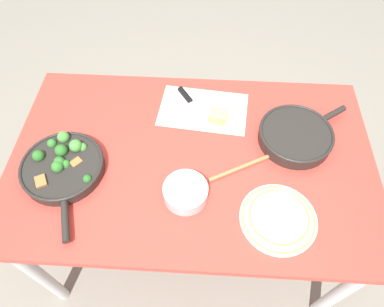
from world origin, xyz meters
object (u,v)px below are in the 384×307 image
object	(u,v)px
skillet_eggs	(296,136)
grater_knife	(190,102)
skillet_broccoli	(63,166)
wooden_spoon	(266,157)
prep_bowl_steel	(186,192)
cheese_block	(218,117)
dinner_plate_stack	(278,218)

from	to	relation	value
skillet_eggs	grater_knife	size ratio (longest dim) A/B	1.59
grater_knife	skillet_broccoli	bearing A→B (deg)	-84.85
wooden_spoon	prep_bowl_steel	distance (m)	0.32
cheese_block	prep_bowl_steel	distance (m)	0.35
cheese_block	skillet_broccoli	bearing A→B (deg)	26.08
cheese_block	dinner_plate_stack	distance (m)	0.45
grater_knife	dinner_plate_stack	world-z (taller)	dinner_plate_stack
wooden_spoon	prep_bowl_steel	world-z (taller)	prep_bowl_steel
skillet_broccoli	skillet_eggs	xyz separation A→B (m)	(-0.82, -0.18, 0.00)
skillet_eggs	prep_bowl_steel	distance (m)	0.47
skillet_eggs	cheese_block	distance (m)	0.30
wooden_spoon	prep_bowl_steel	size ratio (longest dim) A/B	2.27
prep_bowl_steel	dinner_plate_stack	bearing A→B (deg)	167.23
skillet_broccoli	dinner_plate_stack	size ratio (longest dim) A/B	1.67
cheese_block	grater_knife	bearing A→B (deg)	-36.67
wooden_spoon	dinner_plate_stack	distance (m)	0.24
skillet_broccoli	skillet_eggs	size ratio (longest dim) A/B	1.20
cheese_block	skillet_eggs	bearing A→B (deg)	164.41
dinner_plate_stack	skillet_broccoli	bearing A→B (deg)	-11.23
skillet_eggs	skillet_broccoli	bearing A→B (deg)	157.21
skillet_eggs	prep_bowl_steel	bearing A→B (deg)	178.36
skillet_eggs	grater_knife	world-z (taller)	skillet_eggs
cheese_block	prep_bowl_steel	size ratio (longest dim) A/B	0.54
skillet_broccoli	skillet_eggs	distance (m)	0.84
cheese_block	prep_bowl_steel	world-z (taller)	prep_bowl_steel
skillet_broccoli	dinner_plate_stack	xyz separation A→B (m)	(-0.73, 0.15, -0.01)
dinner_plate_stack	cheese_block	bearing A→B (deg)	-63.95
skillet_broccoli	dinner_plate_stack	bearing A→B (deg)	61.00
grater_knife	dinner_plate_stack	xyz separation A→B (m)	(-0.31, 0.49, 0.00)
grater_knife	cheese_block	xyz separation A→B (m)	(-0.11, 0.08, 0.01)
prep_bowl_steel	skillet_broccoli	bearing A→B (deg)	-10.16
skillet_broccoli	skillet_eggs	world-z (taller)	skillet_broccoli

